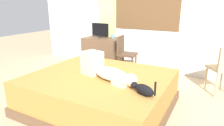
% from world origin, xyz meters
% --- Properties ---
extents(ground_plane, '(16.00, 16.00, 0.00)m').
position_xyz_m(ground_plane, '(0.00, 0.00, 0.00)').
color(ground_plane, tan).
extents(back_wall_with_window, '(6.40, 0.14, 2.90)m').
position_xyz_m(back_wall_with_window, '(-0.01, 2.33, 1.45)').
color(back_wall_with_window, silver).
rests_on(back_wall_with_window, ground).
extents(bed, '(2.02, 1.75, 0.52)m').
position_xyz_m(bed, '(-0.14, 0.16, 0.26)').
color(bed, brown).
rests_on(bed, ground).
extents(person_lying, '(0.94, 0.45, 0.34)m').
position_xyz_m(person_lying, '(0.00, 0.11, 0.63)').
color(person_lying, silver).
rests_on(person_lying, bed).
extents(cat, '(0.34, 0.20, 0.21)m').
position_xyz_m(cat, '(0.65, -0.16, 0.59)').
color(cat, black).
rests_on(cat, bed).
extents(desk, '(0.90, 0.56, 0.74)m').
position_xyz_m(desk, '(-1.14, 1.93, 0.37)').
color(desk, brown).
rests_on(desk, ground).
extents(tv_monitor, '(0.48, 0.10, 0.35)m').
position_xyz_m(tv_monitor, '(-1.21, 1.93, 0.92)').
color(tv_monitor, black).
rests_on(tv_monitor, desk).
extents(cup, '(0.07, 0.07, 0.08)m').
position_xyz_m(cup, '(-0.91, 2.02, 0.78)').
color(cup, teal).
rests_on(cup, desk).
extents(chair_by_desk, '(0.42, 0.42, 0.86)m').
position_xyz_m(chair_by_desk, '(-0.47, 1.74, 0.51)').
color(chair_by_desk, '#4C3828').
rests_on(chair_by_desk, ground).
extents(chair_spare, '(0.53, 0.53, 0.86)m').
position_xyz_m(chair_spare, '(1.48, 1.54, 0.51)').
color(chair_spare, tan).
rests_on(chair_spare, ground).
extents(curtain_left, '(0.44, 0.06, 2.67)m').
position_xyz_m(curtain_left, '(-1.19, 2.21, 1.33)').
color(curtain_left, '#ADCC75').
rests_on(curtain_left, ground).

